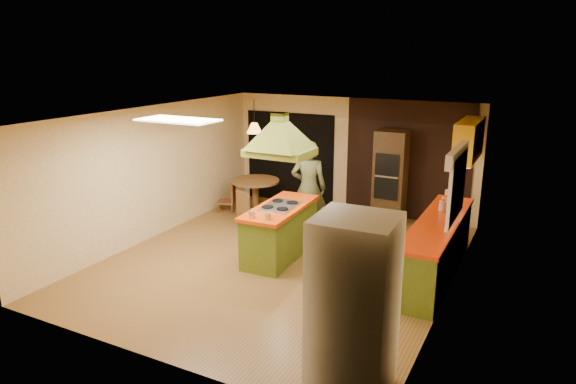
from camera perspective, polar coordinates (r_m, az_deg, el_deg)
The scene contains 21 objects.
ground at distance 8.87m, azimuth -0.67°, elevation -7.61°, with size 6.50×6.50×0.00m, color olive.
room_walls at distance 8.46m, azimuth -0.70°, elevation 0.20°, with size 5.50×6.50×6.50m.
ceiling_plane at distance 8.22m, azimuth -0.73°, elevation 8.63°, with size 6.50×6.50×0.00m, color silver.
brick_panel at distance 10.98m, azimuth 13.10°, elevation 3.38°, with size 2.64×0.03×2.50m, color #381E14.
nook_opening at distance 11.97m, azimuth 0.18°, elevation 3.80°, with size 2.20×0.03×2.10m, color black.
right_counter at distance 8.49m, azimuth 16.17°, elevation -6.00°, with size 0.62×3.05×0.92m.
upper_cabinets at distance 9.61m, azimuth 19.46°, elevation 5.45°, with size 0.34×1.40×0.70m, color yellow.
window_right at distance 7.88m, azimuth 18.35°, elevation 2.15°, with size 0.12×1.35×1.06m.
fluor_panel at distance 7.83m, azimuth -12.13°, elevation 7.83°, with size 1.20×0.60×0.03m, color white.
kitchen_island at distance 8.90m, azimuth -0.87°, elevation -4.34°, with size 0.82×1.85×0.93m.
range_hood at distance 8.45m, azimuth -0.92°, elevation 7.12°, with size 1.06×0.77×0.80m.
man at distance 9.86m, azimuth 2.31°, elevation 0.45°, with size 0.67×0.44×1.85m, color #50542C.
refrigerator at distance 5.36m, azimuth 7.27°, elevation -12.67°, with size 0.80×0.76×1.94m, color white.
wall_oven at distance 10.84m, azimuth 11.32°, elevation 1.74°, with size 0.65×0.62×1.91m.
dining_table at distance 11.15m, azimuth -3.63°, elevation 0.22°, with size 1.04×1.04×0.78m.
chair_left at distance 11.48m, azimuth -6.88°, elevation -0.48°, with size 0.37×0.37×0.68m, color brown, non-canonical shape.
chair_near at distance 10.54m, azimuth -4.25°, elevation -1.70°, with size 0.41×0.41×0.74m, color brown, non-canonical shape.
pendant_lamp at distance 10.87m, azimuth -3.76°, elevation 7.12°, with size 0.33×0.33×0.21m, color #FF9E3F.
canister_large at distance 9.33m, azimuth 17.46°, elevation -0.47°, with size 0.15×0.15×0.22m, color beige.
canister_medium at distance 8.83m, azimuth 16.82°, elevation -1.48°, with size 0.12×0.12×0.17m, color beige.
canister_small at distance 9.03m, azimuth 17.08°, elevation -1.12°, with size 0.13×0.13×0.17m, color #F3E0C4.
Camera 1 is at (3.82, -7.21, 3.50)m, focal length 32.00 mm.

